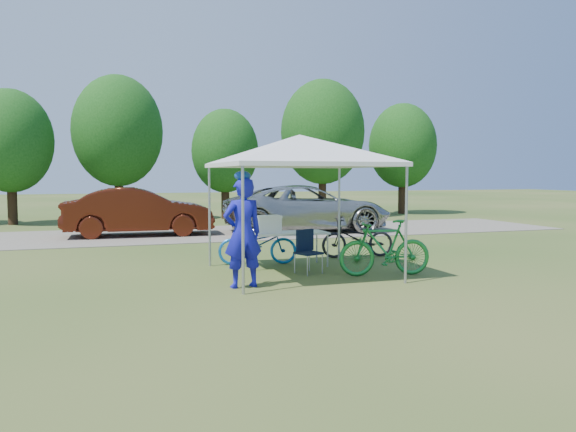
% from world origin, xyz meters
% --- Properties ---
extents(ground, '(100.00, 100.00, 0.00)m').
position_xyz_m(ground, '(0.00, 0.00, 0.00)').
color(ground, '#2D5119').
rests_on(ground, ground).
extents(gravel_strip, '(24.00, 5.00, 0.02)m').
position_xyz_m(gravel_strip, '(0.00, 8.00, 0.01)').
color(gravel_strip, gray).
rests_on(gravel_strip, ground).
extents(canopy, '(4.53, 4.53, 3.00)m').
position_xyz_m(canopy, '(0.00, 0.00, 2.65)').
color(canopy, '#A5A5AA').
rests_on(canopy, ground).
extents(treeline, '(24.89, 4.28, 6.30)m').
position_xyz_m(treeline, '(-0.29, 14.05, 3.53)').
color(treeline, '#382314').
rests_on(treeline, ground).
extents(folding_table, '(1.79, 0.74, 0.73)m').
position_xyz_m(folding_table, '(0.01, 0.92, 0.69)').
color(folding_table, white).
rests_on(folding_table, ground).
extents(folding_chair, '(0.56, 0.59, 0.86)m').
position_xyz_m(folding_chair, '(0.19, 0.08, 0.51)').
color(folding_chair, black).
rests_on(folding_chair, ground).
extents(cooler, '(0.51, 0.34, 0.37)m').
position_xyz_m(cooler, '(-0.36, 0.92, 0.92)').
color(cooler, white).
rests_on(cooler, folding_table).
extents(ice_cream_cup, '(0.07, 0.07, 0.05)m').
position_xyz_m(ice_cream_cup, '(0.54, 0.87, 0.76)').
color(ice_cream_cup, gold).
rests_on(ice_cream_cup, folding_table).
extents(cyclist, '(0.75, 0.54, 1.90)m').
position_xyz_m(cyclist, '(-1.37, -0.93, 0.95)').
color(cyclist, '#1718BD').
rests_on(cyclist, ground).
extents(bike_blue, '(1.79, 0.91, 0.90)m').
position_xyz_m(bike_blue, '(-0.47, 1.40, 0.45)').
color(bike_blue, blue).
rests_on(bike_blue, ground).
extents(bike_green, '(1.87, 0.80, 1.09)m').
position_xyz_m(bike_green, '(1.50, -0.71, 0.54)').
color(bike_green, '#1C7E31').
rests_on(bike_green, ground).
extents(bike_dark, '(1.81, 0.76, 0.93)m').
position_xyz_m(bike_dark, '(2.06, 1.67, 0.46)').
color(bike_dark, black).
rests_on(bike_dark, ground).
extents(minivan, '(5.85, 3.03, 1.58)m').
position_xyz_m(minivan, '(2.96, 7.56, 0.81)').
color(minivan, '#A9AAA5').
rests_on(minivan, gravel_strip).
extents(sedan, '(4.67, 1.76, 1.52)m').
position_xyz_m(sedan, '(-2.59, 7.99, 0.78)').
color(sedan, '#49180C').
rests_on(sedan, gravel_strip).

